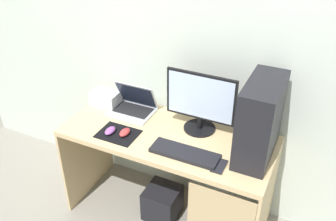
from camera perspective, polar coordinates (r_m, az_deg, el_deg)
name	(u,v)px	position (r m, az deg, el deg)	size (l,w,h in m)	color
ground_plane	(168,213)	(2.93, 0.00, -15.33)	(8.00, 8.00, 0.00)	gray
wall_back	(191,34)	(2.45, 3.52, 11.57)	(4.00, 0.05, 2.60)	beige
desk	(170,154)	(2.52, 0.27, -6.61)	(1.39, 0.60, 0.73)	tan
pc_tower	(260,120)	(2.20, 13.84, -1.45)	(0.19, 0.42, 0.49)	black
monitor	(200,103)	(2.38, 4.96, 1.22)	(0.46, 0.21, 0.41)	black
laptop	(133,106)	(2.67, -5.28, 0.69)	(0.30, 0.24, 0.21)	#B7BCC6
projector	(106,98)	(2.77, -9.48, 1.86)	(0.20, 0.14, 0.10)	white
keyboard	(185,153)	(2.27, 2.56, -6.51)	(0.42, 0.14, 0.02)	black
mousepad	(118,134)	(2.46, -7.59, -3.54)	(0.26, 0.20, 0.01)	black
mouse_left	(125,132)	(2.44, -6.60, -3.32)	(0.06, 0.10, 0.03)	#B23333
mouse_right	(110,131)	(2.46, -8.80, -3.06)	(0.06, 0.10, 0.03)	#8C4C99
cell_phone	(219,166)	(2.20, 7.81, -8.37)	(0.07, 0.13, 0.01)	black
subwoofer	(162,202)	(2.84, -0.86, -13.78)	(0.24, 0.24, 0.24)	black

